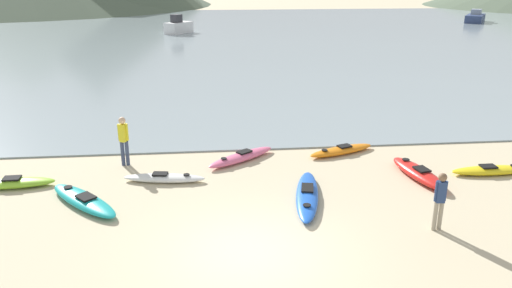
{
  "coord_description": "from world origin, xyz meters",
  "views": [
    {
      "loc": [
        -0.9,
        -10.46,
        6.42
      ],
      "look_at": [
        0.8,
        6.41,
        0.5
      ],
      "focal_mm": 35.0,
      "sensor_mm": 36.0,
      "label": 1
    }
  ],
  "objects_px": {
    "kayak_on_sand_6": "(83,200)",
    "moored_boat_0": "(475,18)",
    "kayak_on_sand_5": "(341,150)",
    "moored_boat_1": "(179,27)",
    "person_near_foreground": "(440,198)",
    "person_near_waterline": "(124,138)",
    "kayak_on_sand_1": "(164,178)",
    "kayak_on_sand_3": "(307,195)",
    "kayak_on_sand_0": "(419,173)",
    "kayak_on_sand_4": "(8,183)",
    "kayak_on_sand_7": "(492,170)",
    "kayak_on_sand_2": "(241,157)"
  },
  "relations": [
    {
      "from": "kayak_on_sand_3",
      "to": "kayak_on_sand_4",
      "type": "distance_m",
      "value": 9.31
    },
    {
      "from": "kayak_on_sand_4",
      "to": "moored_boat_0",
      "type": "relative_size",
      "value": 0.56
    },
    {
      "from": "kayak_on_sand_1",
      "to": "kayak_on_sand_4",
      "type": "bearing_deg",
      "value": 179.57
    },
    {
      "from": "kayak_on_sand_0",
      "to": "kayak_on_sand_6",
      "type": "distance_m",
      "value": 10.47
    },
    {
      "from": "kayak_on_sand_7",
      "to": "kayak_on_sand_5",
      "type": "bearing_deg",
      "value": 151.85
    },
    {
      "from": "kayak_on_sand_4",
      "to": "person_near_waterline",
      "type": "distance_m",
      "value": 3.83
    },
    {
      "from": "kayak_on_sand_7",
      "to": "kayak_on_sand_4",
      "type": "bearing_deg",
      "value": 178.27
    },
    {
      "from": "kayak_on_sand_6",
      "to": "moored_boat_0",
      "type": "height_order",
      "value": "moored_boat_0"
    },
    {
      "from": "kayak_on_sand_7",
      "to": "kayak_on_sand_0",
      "type": "bearing_deg",
      "value": -177.16
    },
    {
      "from": "person_near_waterline",
      "to": "moored_boat_0",
      "type": "height_order",
      "value": "person_near_waterline"
    },
    {
      "from": "kayak_on_sand_6",
      "to": "kayak_on_sand_5",
      "type": "bearing_deg",
      "value": 21.86
    },
    {
      "from": "kayak_on_sand_6",
      "to": "person_near_foreground",
      "type": "distance_m",
      "value": 9.84
    },
    {
      "from": "kayak_on_sand_0",
      "to": "kayak_on_sand_6",
      "type": "bearing_deg",
      "value": -175.08
    },
    {
      "from": "person_near_waterline",
      "to": "kayak_on_sand_0",
      "type": "bearing_deg",
      "value": -12.54
    },
    {
      "from": "kayak_on_sand_1",
      "to": "kayak_on_sand_5",
      "type": "bearing_deg",
      "value": 17.22
    },
    {
      "from": "moored_boat_1",
      "to": "kayak_on_sand_5",
      "type": "bearing_deg",
      "value": -78.54
    },
    {
      "from": "person_near_waterline",
      "to": "moored_boat_1",
      "type": "bearing_deg",
      "value": 89.8
    },
    {
      "from": "kayak_on_sand_5",
      "to": "moored_boat_1",
      "type": "distance_m",
      "value": 38.44
    },
    {
      "from": "person_near_foreground",
      "to": "person_near_waterline",
      "type": "height_order",
      "value": "person_near_waterline"
    },
    {
      "from": "kayak_on_sand_0",
      "to": "moored_boat_0",
      "type": "relative_size",
      "value": 0.57
    },
    {
      "from": "kayak_on_sand_3",
      "to": "person_near_foreground",
      "type": "xyz_separation_m",
      "value": [
        3.0,
        -2.14,
        0.77
      ]
    },
    {
      "from": "kayak_on_sand_6",
      "to": "kayak_on_sand_4",
      "type": "bearing_deg",
      "value": 150.35
    },
    {
      "from": "kayak_on_sand_0",
      "to": "kayak_on_sand_1",
      "type": "relative_size",
      "value": 1.1
    },
    {
      "from": "kayak_on_sand_0",
      "to": "kayak_on_sand_1",
      "type": "xyz_separation_m",
      "value": [
        -8.22,
        0.56,
        -0.06
      ]
    },
    {
      "from": "kayak_on_sand_3",
      "to": "moored_boat_0",
      "type": "distance_m",
      "value": 59.33
    },
    {
      "from": "person_near_waterline",
      "to": "moored_boat_1",
      "type": "distance_m",
      "value": 38.05
    },
    {
      "from": "moored_boat_0",
      "to": "moored_boat_1",
      "type": "distance_m",
      "value": 38.63
    },
    {
      "from": "kayak_on_sand_0",
      "to": "kayak_on_sand_1",
      "type": "height_order",
      "value": "kayak_on_sand_0"
    },
    {
      "from": "kayak_on_sand_0",
      "to": "kayak_on_sand_5",
      "type": "distance_m",
      "value": 3.16
    },
    {
      "from": "kayak_on_sand_0",
      "to": "kayak_on_sand_6",
      "type": "xyz_separation_m",
      "value": [
        -10.43,
        -0.9,
        -0.04
      ]
    },
    {
      "from": "kayak_on_sand_1",
      "to": "kayak_on_sand_6",
      "type": "bearing_deg",
      "value": -146.44
    },
    {
      "from": "kayak_on_sand_1",
      "to": "kayak_on_sand_6",
      "type": "xyz_separation_m",
      "value": [
        -2.2,
        -1.46,
        0.02
      ]
    },
    {
      "from": "kayak_on_sand_5",
      "to": "kayak_on_sand_4",
      "type": "bearing_deg",
      "value": -170.22
    },
    {
      "from": "kayak_on_sand_1",
      "to": "moored_boat_1",
      "type": "height_order",
      "value": "moored_boat_1"
    },
    {
      "from": "kayak_on_sand_0",
      "to": "kayak_on_sand_4",
      "type": "xyz_separation_m",
      "value": [
        -13.06,
        0.6,
        -0.04
      ]
    },
    {
      "from": "kayak_on_sand_4",
      "to": "moored_boat_0",
      "type": "bearing_deg",
      "value": 49.42
    },
    {
      "from": "kayak_on_sand_2",
      "to": "kayak_on_sand_6",
      "type": "xyz_separation_m",
      "value": [
        -4.8,
        -3.06,
        -0.0
      ]
    },
    {
      "from": "kayak_on_sand_6",
      "to": "kayak_on_sand_7",
      "type": "relative_size",
      "value": 1.02
    },
    {
      "from": "kayak_on_sand_1",
      "to": "kayak_on_sand_5",
      "type": "xyz_separation_m",
      "value": [
        6.33,
        1.96,
        0.0
      ]
    },
    {
      "from": "kayak_on_sand_0",
      "to": "kayak_on_sand_5",
      "type": "bearing_deg",
      "value": 126.9
    },
    {
      "from": "kayak_on_sand_3",
      "to": "moored_boat_0",
      "type": "height_order",
      "value": "moored_boat_0"
    },
    {
      "from": "moored_boat_1",
      "to": "kayak_on_sand_1",
      "type": "bearing_deg",
      "value": -88.11
    },
    {
      "from": "kayak_on_sand_4",
      "to": "kayak_on_sand_5",
      "type": "distance_m",
      "value": 11.33
    },
    {
      "from": "moored_boat_0",
      "to": "moored_boat_1",
      "type": "height_order",
      "value": "moored_boat_1"
    },
    {
      "from": "kayak_on_sand_2",
      "to": "person_near_waterline",
      "type": "bearing_deg",
      "value": -179.82
    },
    {
      "from": "person_near_waterline",
      "to": "kayak_on_sand_4",
      "type": "bearing_deg",
      "value": -155.47
    },
    {
      "from": "kayak_on_sand_6",
      "to": "person_near_waterline",
      "type": "xyz_separation_m",
      "value": [
        0.76,
        3.05,
        0.85
      ]
    },
    {
      "from": "kayak_on_sand_1",
      "to": "kayak_on_sand_2",
      "type": "distance_m",
      "value": 3.05
    },
    {
      "from": "kayak_on_sand_4",
      "to": "kayak_on_sand_2",
      "type": "bearing_deg",
      "value": 11.87
    },
    {
      "from": "person_near_foreground",
      "to": "kayak_on_sand_6",
      "type": "bearing_deg",
      "value": 165.6
    }
  ]
}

